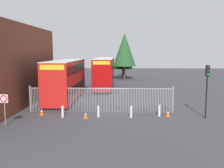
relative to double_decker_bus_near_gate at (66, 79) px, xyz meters
The scene contains 15 objects.
ground_plane 6.31m from the double_decker_bus_near_gate, 29.64° to the left, with size 100.00×100.00×0.00m, color #3D3D42.
palisade_fence 6.75m from the double_decker_bus_near_gate, 50.56° to the right, with size 12.82×0.14×2.35m.
double_decker_bus_near_gate is the anchor object (origin of this frame).
double_decker_bus_behind_fence_left 9.49m from the double_decker_bus_near_gate, 67.63° to the left, with size 2.54×10.81×4.42m.
bollard_near_left 7.35m from the double_decker_bus_near_gate, 80.14° to the right, with size 0.20×0.20×0.95m, color silver.
bollard_center_front 8.23m from the double_decker_bus_near_gate, 58.86° to the right, with size 0.20×0.20×0.95m, color silver.
bollard_near_right 9.86m from the double_decker_bus_near_gate, 45.12° to the right, with size 0.20×0.20×0.95m, color silver.
bollard_far_right 11.35m from the double_decker_bus_near_gate, 34.73° to the right, with size 0.20×0.20×0.95m, color silver.
traffic_cone_by_gate 11.98m from the double_decker_bus_near_gate, 32.91° to the right, with size 0.34×0.34×0.59m.
traffic_cone_mid_forecourt 6.75m from the double_decker_bus_near_gate, 96.58° to the right, with size 0.34×0.34×0.59m.
traffic_cone_near_kerb 8.19m from the double_decker_bus_near_gate, 66.61° to the right, with size 0.34×0.34×0.59m.
speed_limit_sign_post 9.93m from the double_decker_bus_near_gate, 103.46° to the right, with size 0.60×0.14×2.40m.
traffic_light_kerbside 14.56m from the double_decker_bus_near_gate, 28.16° to the right, with size 0.28×0.33×4.30m.
tree_tall_back 21.97m from the double_decker_bus_near_gate, 72.12° to the left, with size 4.34×4.34×8.81m.
tree_short_side 24.49m from the double_decker_bus_near_gate, 74.80° to the left, with size 4.02×4.02×7.65m.
Camera 1 is at (0.89, -21.36, 5.37)m, focal length 39.48 mm.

